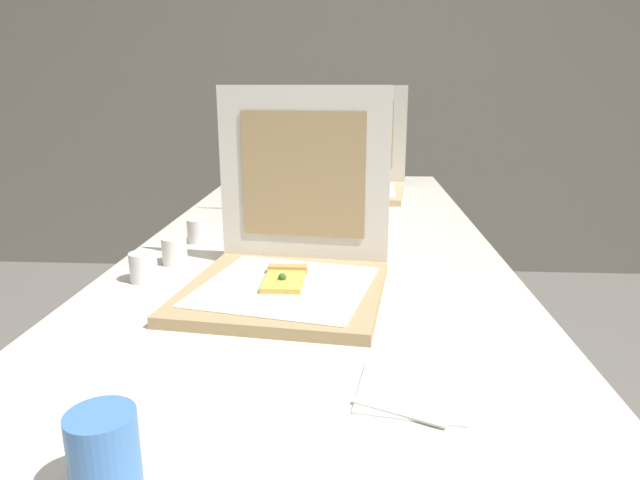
# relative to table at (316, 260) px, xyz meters

# --- Properties ---
(wall_back) EXTENTS (10.00, 0.10, 2.60)m
(wall_back) POSITION_rel_table_xyz_m (0.00, 2.07, 0.61)
(wall_back) COLOR gray
(wall_back) RESTS_ON ground
(table) EXTENTS (0.91, 2.30, 0.74)m
(table) POSITION_rel_table_xyz_m (0.00, 0.00, 0.00)
(table) COLOR silver
(table) RESTS_ON ground
(pizza_box_front) EXTENTS (0.43, 0.43, 0.40)m
(pizza_box_front) POSITION_rel_table_xyz_m (-0.03, -0.34, 0.10)
(pizza_box_front) COLOR tan
(pizza_box_front) RESTS_ON table
(pizza_box_middle) EXTENTS (0.39, 0.39, 0.40)m
(pizza_box_middle) POSITION_rel_table_xyz_m (-0.01, 0.24, 0.10)
(pizza_box_middle) COLOR tan
(pizza_box_middle) RESTS_ON table
(pizza_box_back) EXTENTS (0.42, 0.43, 0.40)m
(pizza_box_back) POSITION_rel_table_xyz_m (0.10, 0.73, 0.10)
(pizza_box_back) COLOR tan
(pizza_box_back) RESTS_ON table
(cup_white_mid) EXTENTS (0.06, 0.06, 0.06)m
(cup_white_mid) POSITION_rel_table_xyz_m (-0.31, 0.00, 0.08)
(cup_white_mid) COLOR white
(cup_white_mid) RESTS_ON table
(cup_white_near_left) EXTENTS (0.06, 0.06, 0.06)m
(cup_white_near_left) POSITION_rel_table_xyz_m (-0.35, -0.31, 0.08)
(cup_white_near_left) COLOR white
(cup_white_near_left) RESTS_ON table
(cup_white_near_center) EXTENTS (0.06, 0.06, 0.06)m
(cup_white_near_center) POSITION_rel_table_xyz_m (-0.32, -0.19, 0.08)
(cup_white_near_center) COLOR white
(cup_white_near_center) RESTS_ON table
(cup_printed_front) EXTENTS (0.07, 0.07, 0.09)m
(cup_printed_front) POSITION_rel_table_xyz_m (-0.15, -0.94, 0.09)
(cup_printed_front) COLOR #477FCC
(cup_printed_front) RESTS_ON table
(napkin_pile) EXTENTS (0.16, 0.17, 0.01)m
(napkin_pile) POSITION_rel_table_xyz_m (0.18, -0.72, 0.05)
(napkin_pile) COLOR white
(napkin_pile) RESTS_ON table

